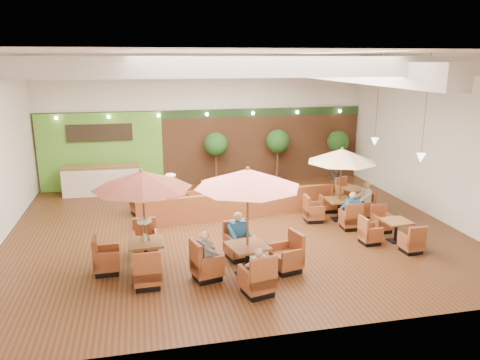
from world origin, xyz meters
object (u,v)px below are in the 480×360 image
object	(u,v)px
table_1	(248,203)
service_counter	(102,180)
diner_1	(239,232)
topiary_1	(278,144)
diner_0	(258,265)
diner_3	(351,207)
diner_4	(365,196)
table_3	(171,201)
topiary_0	(216,147)
diner_2	(207,250)
table_0	(140,199)
topiary_2	(338,143)
booth_divider	(235,206)
table_2	(341,171)
table_5	(348,198)
table_4	(388,232)

from	to	relation	value
table_1	service_counter	bearing A→B (deg)	102.28
service_counter	diner_1	size ratio (longest dim) A/B	3.49
topiary_1	diner_0	world-z (taller)	topiary_1
diner_3	diner_4	size ratio (longest dim) A/B	0.96
table_3	topiary_0	size ratio (longest dim) A/B	1.25
diner_2	diner_3	distance (m)	5.62
table_0	diner_3	size ratio (longest dim) A/B	3.41
topiary_2	table_0	bearing A→B (deg)	-138.48
table_3	topiary_0	bearing A→B (deg)	34.92
service_counter	booth_divider	world-z (taller)	service_counter
diner_4	table_0	bearing A→B (deg)	117.85
table_2	table_0	bearing A→B (deg)	-155.23
table_5	diner_2	xyz separation A→B (m)	(-6.00, -4.81, 0.45)
table_5	table_0	bearing A→B (deg)	-167.92
table_4	diner_1	world-z (taller)	diner_1
table_0	diner_2	xyz separation A→B (m)	(1.52, -0.87, -1.17)
diner_1	diner_2	distance (m)	1.46
diner_0	diner_2	distance (m)	1.46
diner_4	diner_2	bearing A→B (deg)	128.92
booth_divider	topiary_0	size ratio (longest dim) A/B	2.87
topiary_2	diner_1	xyz separation A→B (m)	(-6.13, -7.53, -0.88)
diner_3	table_5	bearing A→B (deg)	64.39
table_4	diner_2	distance (m)	5.80
diner_2	table_1	bearing A→B (deg)	68.20
table_1	table_4	size ratio (longest dim) A/B	1.28
table_1	diner_2	xyz separation A→B (m)	(-1.03, 0.00, -1.15)
diner_1	table_2	bearing A→B (deg)	-165.89
table_0	topiary_0	size ratio (longest dim) A/B	1.16
booth_divider	diner_1	bearing A→B (deg)	-106.27
booth_divider	diner_4	distance (m)	4.43
table_1	table_3	bearing A→B (deg)	91.99
diner_2	table_4	bearing A→B (deg)	80.71
table_1	diner_2	world-z (taller)	table_1
diner_1	diner_3	distance (m)	4.26
table_0	diner_3	distance (m)	6.85
table_1	table_5	size ratio (longest dim) A/B	1.23
table_2	diner_0	size ratio (longest dim) A/B	3.47
diner_2	diner_3	world-z (taller)	diner_2
table_0	table_1	distance (m)	2.70
booth_divider	diner_1	world-z (taller)	diner_1
table_0	table_3	xyz separation A→B (m)	(1.04, 4.54, -1.48)
table_1	table_2	size ratio (longest dim) A/B	1.15
booth_divider	topiary_2	xyz separation A→B (m)	(5.56, 4.27, 1.19)
diner_3	topiary_0	bearing A→B (deg)	116.41
table_0	diner_3	xyz separation A→B (m)	(6.55, 1.64, -1.17)
table_1	diner_4	distance (m)	6.10
diner_0	diner_4	world-z (taller)	diner_4
topiary_1	diner_3	bearing A→B (deg)	-83.82
table_3	table_5	bearing A→B (deg)	-26.09
booth_divider	table_0	distance (m)	4.86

